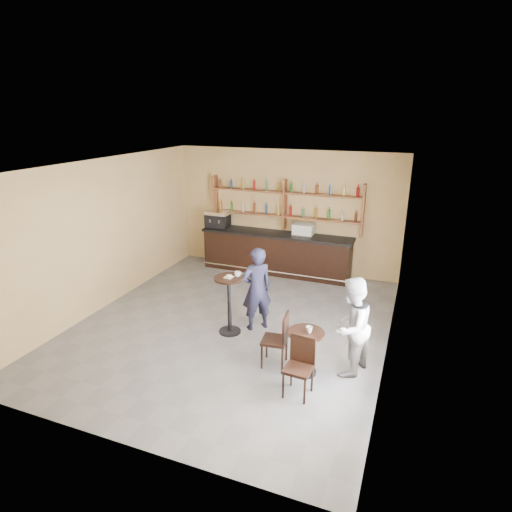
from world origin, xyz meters
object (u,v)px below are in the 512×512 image
(chair_west, at_px, (274,340))
(chair_south, at_px, (298,368))
(pedestal_table, at_px, (229,305))
(espresso_machine, at_px, (218,219))
(cafe_table, at_px, (305,352))
(bar_counter, at_px, (276,253))
(man_main, at_px, (257,289))
(patron_second, at_px, (351,327))
(pastry_case, at_px, (304,230))

(chair_west, height_order, chair_south, chair_west)
(pedestal_table, xyz_separation_m, chair_south, (1.77, -1.39, -0.12))
(espresso_machine, distance_m, cafe_table, 5.65)
(pedestal_table, distance_m, chair_south, 2.26)
(pedestal_table, relative_size, cafe_table, 1.53)
(bar_counter, xyz_separation_m, cafe_table, (1.93, -4.23, -0.16))
(pedestal_table, bearing_deg, espresso_machine, 118.94)
(espresso_machine, distance_m, chair_west, 5.25)
(man_main, distance_m, patron_second, 2.14)
(man_main, bearing_deg, pedestal_table, -3.27)
(pastry_case, relative_size, cafe_table, 0.69)
(bar_counter, distance_m, chair_west, 4.40)
(bar_counter, relative_size, chair_south, 4.32)
(pedestal_table, bearing_deg, bar_counter, 93.42)
(espresso_machine, bearing_deg, man_main, -54.89)
(pedestal_table, bearing_deg, patron_second, -12.06)
(bar_counter, height_order, pedestal_table, pedestal_table)
(chair_west, bearing_deg, man_main, -151.91)
(pedestal_table, xyz_separation_m, cafe_table, (1.72, -0.79, -0.20))
(pastry_case, height_order, pedestal_table, pastry_case)
(man_main, height_order, chair_south, man_main)
(espresso_machine, distance_m, patron_second, 5.84)
(cafe_table, bearing_deg, chair_west, 174.81)
(cafe_table, distance_m, chair_south, 0.61)
(patron_second, bearing_deg, bar_counter, -127.93)
(bar_counter, distance_m, pastry_case, 1.01)
(bar_counter, distance_m, cafe_table, 4.65)
(bar_counter, relative_size, man_main, 2.38)
(bar_counter, xyz_separation_m, espresso_machine, (-1.69, 0.00, 0.77))
(man_main, height_order, cafe_table, man_main)
(bar_counter, relative_size, espresso_machine, 6.43)
(chair_south, relative_size, patron_second, 0.55)
(pedestal_table, height_order, cafe_table, pedestal_table)
(pastry_case, bearing_deg, chair_south, -75.62)
(chair_west, relative_size, patron_second, 0.57)
(espresso_machine, distance_m, pastry_case, 2.42)
(chair_south, bearing_deg, pedestal_table, 146.36)
(pastry_case, distance_m, chair_west, 4.30)
(pedestal_table, height_order, chair_south, pedestal_table)
(pedestal_table, xyz_separation_m, chair_west, (1.17, -0.74, -0.10))
(pedestal_table, relative_size, chair_west, 1.22)
(pastry_case, bearing_deg, chair_west, -81.29)
(cafe_table, distance_m, chair_west, 0.56)
(espresso_machine, xyz_separation_m, cafe_table, (3.62, -4.23, -0.93))
(chair_south, bearing_deg, man_main, 132.19)
(bar_counter, distance_m, pedestal_table, 3.44)
(chair_west, xyz_separation_m, chair_south, (0.60, -0.65, -0.01))
(pastry_case, height_order, chair_south, pastry_case)
(espresso_machine, xyz_separation_m, man_main, (2.33, -3.08, -0.46))
(bar_counter, height_order, man_main, man_main)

